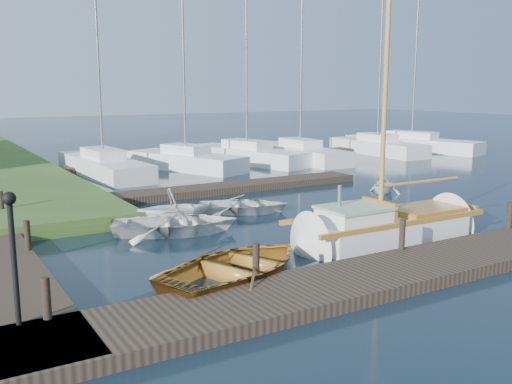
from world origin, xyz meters
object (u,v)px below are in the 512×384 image
tender_b (174,205)px  marina_boat_7 (412,143)px  lamp_post (12,240)px  marina_boat_4 (300,152)px  mooring_post_4 (27,235)px  mooring_post_5 (1,203)px  mooring_post_2 (402,234)px  dinghy (238,262)px  mooring_post_0 (46,298)px  marina_boat_0 (103,164)px  mooring_post_1 (256,261)px  mooring_post_3 (510,215)px  tender_d (384,182)px  marina_boat_6 (377,146)px  sailboat (389,229)px  marina_boat_3 (247,154)px  tender_c (243,203)px  marina_boat_2 (186,159)px  tender_a (175,220)px

tender_b → marina_boat_7: (24.00, 12.46, -0.08)m
lamp_post → marina_boat_4: bearing=43.7°
mooring_post_4 → marina_boat_7: marina_boat_7 is taller
mooring_post_4 → mooring_post_5: 5.00m
mooring_post_2 → dinghy: 4.58m
mooring_post_0 → marina_boat_0: marina_boat_0 is taller
mooring_post_1 → mooring_post_3: same height
mooring_post_0 → mooring_post_4: (0.50, 5.00, 0.00)m
tender_d → marina_boat_0: size_ratio=0.15×
marina_boat_6 → lamp_post: bearing=128.0°
tender_d → marina_boat_7: size_ratio=0.14×
sailboat → marina_boat_3: marina_boat_3 is taller
lamp_post → tender_b: bearing=49.3°
marina_boat_6 → dinghy: bearing=132.7°
mooring_post_2 → marina_boat_4: 20.94m
mooring_post_0 → sailboat: (10.12, 1.63, -0.36)m
tender_c → marina_boat_7: size_ratio=0.27×
tender_d → marina_boat_2: marina_boat_2 is taller
mooring_post_2 → sailboat: size_ratio=0.08×
mooring_post_2 → tender_a: mooring_post_2 is taller
mooring_post_0 → marina_boat_2: size_ratio=0.06×
sailboat → tender_d: 8.04m
marina_boat_4 → marina_boat_7: marina_boat_7 is taller
mooring_post_1 → marina_boat_3: size_ratio=0.07×
mooring_post_3 → tender_c: bearing=125.1°
marina_boat_4 → mooring_post_5: bearing=116.6°
lamp_post → tender_c: 11.59m
mooring_post_0 → marina_boat_0: 20.17m
tender_d → marina_boat_6: size_ratio=0.17×
marina_boat_0 → marina_boat_2: (4.57, -0.32, 0.02)m
mooring_post_3 → tender_a: 10.29m
mooring_post_0 → marina_boat_0: size_ratio=0.07×
mooring_post_3 → marina_boat_6: 22.65m
tender_b → tender_d: (10.08, 0.63, -0.19)m
mooring_post_4 → marina_boat_3: size_ratio=0.07×
mooring_post_5 → marina_boat_4: (18.32, 8.50, -0.13)m
mooring_post_3 → lamp_post: (-14.00, 0.00, 1.17)m
mooring_post_5 → marina_boat_6: 26.84m
mooring_post_3 → mooring_post_5: (-13.00, 10.00, 0.00)m
mooring_post_2 → marina_boat_2: bearing=83.5°
sailboat → marina_boat_4: marina_boat_4 is taller
mooring_post_3 → mooring_post_0: bearing=180.0°
tender_d → marina_boat_0: 14.58m
sailboat → marina_boat_3: 18.63m
marina_boat_6 → marina_boat_7: size_ratio=0.83×
lamp_post → marina_boat_0: 20.38m
marina_boat_4 → tender_c: bearing=138.5°
mooring_post_5 → marina_boat_0: 10.91m
mooring_post_3 → tender_d: bearing=74.9°
tender_b → tender_d: size_ratio=1.40×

